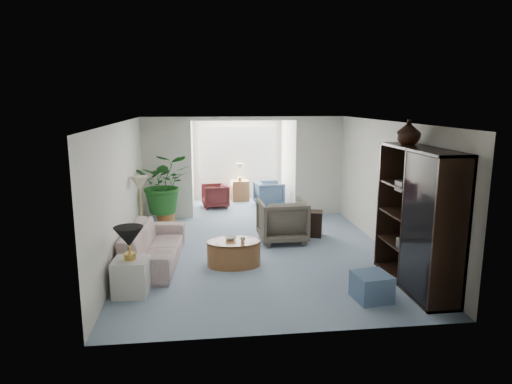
{
  "coord_description": "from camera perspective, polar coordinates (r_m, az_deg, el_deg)",
  "views": [
    {
      "loc": [
        -1.06,
        -8.14,
        2.87
      ],
      "look_at": [
        0.0,
        0.6,
        1.1
      ],
      "focal_mm": 31.81,
      "sensor_mm": 36.0,
      "label": 1
    }
  ],
  "objects": [
    {
      "name": "sofa",
      "position": [
        8.4,
        -12.76,
        -6.52
      ],
      "size": [
        1.05,
        2.32,
        0.66
      ],
      "primitive_type": "imported",
      "rotation": [
        0.0,
        0.0,
        1.5
      ],
      "color": "beige",
      "rests_on": "ground"
    },
    {
      "name": "back_pier_right",
      "position": [
        11.64,
        7.9,
        3.26
      ],
      "size": [
        1.2,
        0.12,
        2.5
      ],
      "primitive_type": "cube",
      "color": "silver",
      "rests_on": "ground"
    },
    {
      "name": "window_blinds",
      "position": [
        13.41,
        -2.35,
        5.07
      ],
      "size": [
        2.2,
        0.02,
        1.5
      ],
      "primitive_type": "cube",
      "color": "white"
    },
    {
      "name": "entertainment_cabinet",
      "position": [
        7.43,
        19.65,
        -3.15
      ],
      "size": [
        0.52,
        1.97,
        2.19
      ],
      "primitive_type": "cube",
      "color": "black",
      "rests_on": "ground"
    },
    {
      "name": "framed_picture",
      "position": [
        8.85,
        16.61,
        3.3
      ],
      "size": [
        0.04,
        0.5,
        0.4
      ],
      "primitive_type": "cube",
      "color": "#ADA08A"
    },
    {
      "name": "sunroom_floor",
      "position": [
        12.62,
        -1.91,
        -1.79
      ],
      "size": [
        2.6,
        2.6,
        0.0
      ],
      "primitive_type": "plane",
      "color": "#869CB2",
      "rests_on": "ground"
    },
    {
      "name": "end_table",
      "position": [
        7.18,
        -15.43,
        -10.24
      ],
      "size": [
        0.54,
        0.54,
        0.55
      ],
      "primitive_type": "cube",
      "rotation": [
        0.0,
        0.0,
        -0.07
      ],
      "color": "silver",
      "rests_on": "ground"
    },
    {
      "name": "table_lamp",
      "position": [
        6.98,
        -15.7,
        -5.45
      ],
      "size": [
        0.44,
        0.44,
        0.3
      ],
      "primitive_type": "cone",
      "color": "black",
      "rests_on": "end_table"
    },
    {
      "name": "plant_pot",
      "position": [
        10.79,
        -11.26,
        -3.4
      ],
      "size": [
        0.4,
        0.4,
        0.32
      ],
      "primitive_type": "cylinder",
      "color": "#A2612F",
      "rests_on": "ground"
    },
    {
      "name": "house_plant",
      "position": [
        10.61,
        -11.44,
        1.07
      ],
      "size": [
        1.25,
        1.08,
        1.39
      ],
      "primitive_type": "imported",
      "color": "#205D1F",
      "rests_on": "plant_pot"
    },
    {
      "name": "ottoman",
      "position": [
        6.99,
        14.34,
        -11.48
      ],
      "size": [
        0.56,
        0.56,
        0.4
      ],
      "primitive_type": "cube",
      "rotation": [
        0.0,
        0.0,
        0.13
      ],
      "color": "slate",
      "rests_on": "ground"
    },
    {
      "name": "coffee_bowl",
      "position": [
        8.12,
        -3.22,
        -5.8
      ],
      "size": [
        0.24,
        0.24,
        0.05
      ],
      "primitive_type": "imported",
      "rotation": [
        0.0,
        0.0,
        0.14
      ],
      "color": "silver",
      "rests_on": "coffee_table"
    },
    {
      "name": "side_table_dark",
      "position": [
        9.88,
        6.98,
        -3.96
      ],
      "size": [
        0.54,
        0.48,
        0.55
      ],
      "primitive_type": "cube",
      "rotation": [
        0.0,
        0.0,
        -0.31
      ],
      "color": "black",
      "rests_on": "ground"
    },
    {
      "name": "coffee_cup",
      "position": [
        7.94,
        -1.68,
        -6.06
      ],
      "size": [
        0.11,
        0.11,
        0.09
      ],
      "primitive_type": "imported",
      "rotation": [
        0.0,
        0.0,
        0.14
      ],
      "color": "beige",
      "rests_on": "coffee_table"
    },
    {
      "name": "coffee_table",
      "position": [
        8.1,
        -2.8,
        -7.69
      ],
      "size": [
        1.08,
        1.08,
        0.45
      ],
      "primitive_type": "cylinder",
      "rotation": [
        0.0,
        0.0,
        0.14
      ],
      "color": "#955F36",
      "rests_on": "ground"
    },
    {
      "name": "back_header",
      "position": [
        11.2,
        -1.5,
        9.21
      ],
      "size": [
        2.6,
        0.12,
        0.1
      ],
      "primitive_type": "cube",
      "color": "silver",
      "rests_on": "back_pier_left"
    },
    {
      "name": "floor",
      "position": [
        8.7,
        0.48,
        -7.9
      ],
      "size": [
        6.0,
        6.0,
        0.0
      ],
      "primitive_type": "plane",
      "color": "#869CB2",
      "rests_on": "ground"
    },
    {
      "name": "sunroom_table",
      "position": [
        13.24,
        -2.03,
        0.16
      ],
      "size": [
        0.53,
        0.43,
        0.6
      ],
      "primitive_type": "cube",
      "rotation": [
        0.0,
        0.0,
        0.11
      ],
      "color": "#955F36",
      "rests_on": "ground"
    },
    {
      "name": "cabinet_urn",
      "position": [
        7.67,
        18.64,
        7.17
      ],
      "size": [
        0.38,
        0.38,
        0.4
      ],
      "primitive_type": "imported",
      "color": "black",
      "rests_on": "entertainment_cabinet"
    },
    {
      "name": "floor_lamp",
      "position": [
        9.4,
        -14.44,
        1.08
      ],
      "size": [
        0.36,
        0.36,
        0.28
      ],
      "primitive_type": "cone",
      "color": "beige",
      "rests_on": "ground"
    },
    {
      "name": "back_pier_left",
      "position": [
        11.29,
        -11.12,
        2.9
      ],
      "size": [
        1.2,
        0.12,
        2.5
      ],
      "primitive_type": "cube",
      "color": "silver",
      "rests_on": "ground"
    },
    {
      "name": "sunroom_chair_maroon",
      "position": [
        12.46,
        -5.17,
        -0.49
      ],
      "size": [
        0.77,
        0.75,
        0.64
      ],
      "primitive_type": "imported",
      "rotation": [
        0.0,
        0.0,
        -1.46
      ],
      "color": "#521D1C",
      "rests_on": "ground"
    },
    {
      "name": "wingback_chair",
      "position": [
        9.41,
        3.3,
        -3.6
      ],
      "size": [
        0.98,
        1.01,
        0.88
      ],
      "primitive_type": "imported",
      "rotation": [
        0.0,
        0.0,
        3.18
      ],
      "color": "#665E50",
      "rests_on": "ground"
    },
    {
      "name": "window_pane",
      "position": [
        13.44,
        -2.36,
        5.08
      ],
      "size": [
        2.2,
        0.02,
        1.5
      ],
      "primitive_type": "cube",
      "color": "white"
    },
    {
      "name": "shelf_clutter",
      "position": [
        7.27,
        19.84,
        -3.49
      ],
      "size": [
        0.3,
        1.16,
        1.06
      ],
      "color": "#464341",
      "rests_on": "entertainment_cabinet"
    },
    {
      "name": "sunroom_chair_blue",
      "position": [
        12.59,
        1.67,
        -0.22
      ],
      "size": [
        0.83,
        0.81,
        0.69
      ],
      "primitive_type": "imported",
      "rotation": [
        0.0,
        0.0,
        1.68
      ],
      "color": "slate",
      "rests_on": "ground"
    }
  ]
}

